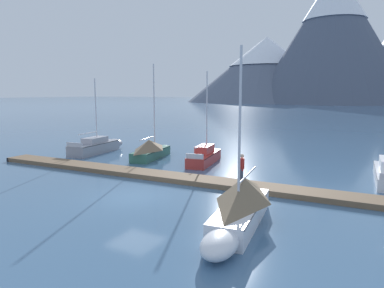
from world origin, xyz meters
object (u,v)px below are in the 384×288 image
object	(u,v)px
sailboat_nearest_berth	(98,146)
person_on_dock	(242,167)
sailboat_mid_dock_starboard	(240,205)
sailboat_second_berth	(151,149)
sailboat_mid_dock_port	(206,155)

from	to	relation	value
sailboat_nearest_berth	person_on_dock	bearing A→B (deg)	-17.58
sailboat_mid_dock_starboard	person_on_dock	size ratio (longest dim) A/B	4.20
sailboat_nearest_berth	sailboat_mid_dock_starboard	xyz separation A→B (m)	(17.92, -10.29, 0.30)
sailboat_nearest_berth	person_on_dock	xyz separation A→B (m)	(15.90, -5.04, 0.68)
sailboat_second_berth	sailboat_mid_dock_port	world-z (taller)	sailboat_second_berth
sailboat_nearest_berth	sailboat_mid_dock_port	bearing A→B (deg)	3.63
sailboat_mid_dock_port	person_on_dock	bearing A→B (deg)	-47.49
sailboat_second_berth	sailboat_mid_dock_starboard	world-z (taller)	sailboat_second_berth
sailboat_nearest_berth	sailboat_mid_dock_port	distance (m)	10.68
sailboat_mid_dock_starboard	person_on_dock	world-z (taller)	sailboat_mid_dock_starboard
sailboat_mid_dock_port	person_on_dock	distance (m)	7.78
sailboat_nearest_berth	sailboat_mid_dock_port	size ratio (longest dim) A/B	0.98
sailboat_mid_dock_port	person_on_dock	world-z (taller)	sailboat_mid_dock_port
sailboat_second_berth	person_on_dock	distance (m)	11.17
sailboat_nearest_berth	person_on_dock	distance (m)	16.69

